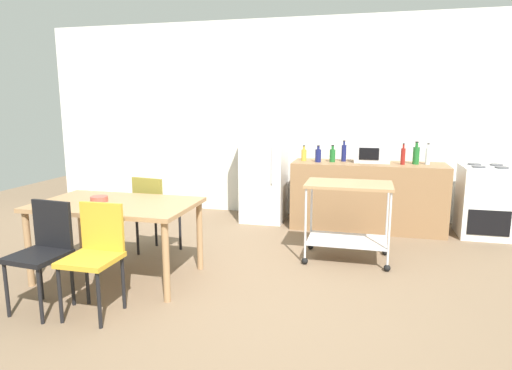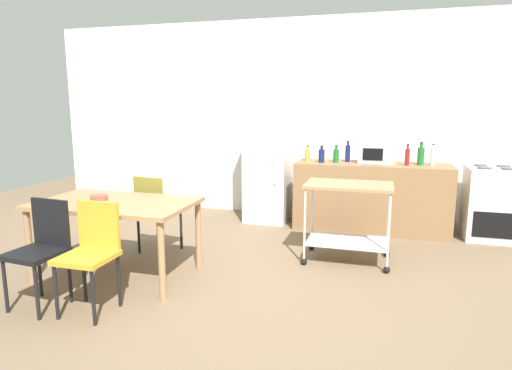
% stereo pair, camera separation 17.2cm
% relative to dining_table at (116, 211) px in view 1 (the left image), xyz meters
% --- Properties ---
extents(ground_plane, '(12.00, 12.00, 0.00)m').
position_rel_dining_table_xyz_m(ground_plane, '(1.44, -0.25, -0.67)').
color(ground_plane, brown).
extents(back_wall, '(8.40, 0.12, 2.90)m').
position_rel_dining_table_xyz_m(back_wall, '(1.44, 2.95, 0.78)').
color(back_wall, silver).
rests_on(back_wall, ground_plane).
extents(kitchen_counter, '(2.00, 0.64, 0.90)m').
position_rel_dining_table_xyz_m(kitchen_counter, '(2.34, 2.35, -0.22)').
color(kitchen_counter, olive).
rests_on(kitchen_counter, ground_plane).
extents(dining_table, '(1.50, 0.90, 0.75)m').
position_rel_dining_table_xyz_m(dining_table, '(0.00, 0.00, 0.00)').
color(dining_table, '#A37A51').
rests_on(dining_table, ground_plane).
extents(chair_black, '(0.43, 0.43, 0.89)m').
position_rel_dining_table_xyz_m(chair_black, '(-0.23, -0.73, -0.15)').
color(chair_black, black).
rests_on(chair_black, ground_plane).
extents(chair_olive, '(0.46, 0.46, 0.89)m').
position_rel_dining_table_xyz_m(chair_olive, '(0.04, 0.71, -0.15)').
color(chair_olive, olive).
rests_on(chair_olive, ground_plane).
extents(chair_mustard, '(0.40, 0.40, 0.89)m').
position_rel_dining_table_xyz_m(chair_mustard, '(0.23, -0.70, -0.15)').
color(chair_mustard, gold).
rests_on(chair_mustard, ground_plane).
extents(stove_oven, '(0.60, 0.61, 0.92)m').
position_rel_dining_table_xyz_m(stove_oven, '(3.79, 2.37, -0.22)').
color(stove_oven, white).
rests_on(stove_oven, ground_plane).
extents(refrigerator, '(0.60, 0.63, 1.55)m').
position_rel_dining_table_xyz_m(refrigerator, '(0.89, 2.45, 0.10)').
color(refrigerator, white).
rests_on(refrigerator, ground_plane).
extents(kitchen_cart, '(0.91, 0.57, 0.85)m').
position_rel_dining_table_xyz_m(kitchen_cart, '(2.13, 1.04, -0.10)').
color(kitchen_cart, '#A37A51').
rests_on(kitchen_cart, ground_plane).
extents(bottle_wine, '(0.07, 0.07, 0.21)m').
position_rel_dining_table_xyz_m(bottle_wine, '(1.47, 2.37, 0.32)').
color(bottle_wine, gold).
rests_on(bottle_wine, kitchen_counter).
extents(bottle_olive_oil, '(0.08, 0.08, 0.23)m').
position_rel_dining_table_xyz_m(bottle_olive_oil, '(1.67, 2.28, 0.32)').
color(bottle_olive_oil, navy).
rests_on(bottle_olive_oil, kitchen_counter).
extents(bottle_soda, '(0.08, 0.08, 0.23)m').
position_rel_dining_table_xyz_m(bottle_soda, '(1.86, 2.35, 0.32)').
color(bottle_soda, '#1E6628').
rests_on(bottle_soda, kitchen_counter).
extents(bottle_soy_sauce, '(0.07, 0.07, 0.29)m').
position_rel_dining_table_xyz_m(bottle_soy_sauce, '(2.00, 2.45, 0.35)').
color(bottle_soy_sauce, navy).
rests_on(bottle_soy_sauce, kitchen_counter).
extents(microwave, '(0.46, 0.35, 0.26)m').
position_rel_dining_table_xyz_m(microwave, '(2.37, 2.45, 0.36)').
color(microwave, silver).
rests_on(microwave, kitchen_counter).
extents(bottle_sparkling_water, '(0.06, 0.06, 0.28)m').
position_rel_dining_table_xyz_m(bottle_sparkling_water, '(2.76, 2.30, 0.34)').
color(bottle_sparkling_water, maroon).
rests_on(bottle_sparkling_water, kitchen_counter).
extents(bottle_sesame_oil, '(0.08, 0.08, 0.30)m').
position_rel_dining_table_xyz_m(bottle_sesame_oil, '(2.93, 2.38, 0.35)').
color(bottle_sesame_oil, '#1E6628').
rests_on(bottle_sesame_oil, kitchen_counter).
extents(bottle_vinegar, '(0.06, 0.06, 0.27)m').
position_rel_dining_table_xyz_m(bottle_vinegar, '(3.07, 2.39, 0.34)').
color(bottle_vinegar, silver).
rests_on(bottle_vinegar, kitchen_counter).
extents(fruit_bowl, '(0.16, 0.16, 0.05)m').
position_rel_dining_table_xyz_m(fruit_bowl, '(-0.18, -0.00, 0.11)').
color(fruit_bowl, '#B24C3F').
rests_on(fruit_bowl, dining_table).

